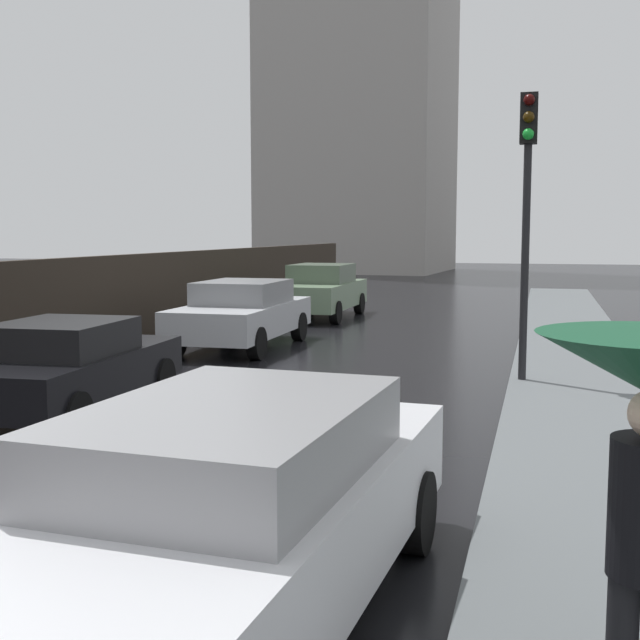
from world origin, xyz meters
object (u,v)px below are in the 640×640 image
(car_silver_far_ahead, at_px, (242,313))
(traffic_light, at_px, (527,183))
(car_white_far_lane, at_px, (238,507))
(car_black_near_kerb, at_px, (68,366))
(car_green_behind_camera, at_px, (321,291))

(car_silver_far_ahead, bearing_deg, traffic_light, 151.82)
(car_silver_far_ahead, height_order, traffic_light, traffic_light)
(car_white_far_lane, height_order, traffic_light, traffic_light)
(car_silver_far_ahead, distance_m, traffic_light, 6.98)
(car_black_near_kerb, relative_size, car_silver_far_ahead, 0.89)
(car_green_behind_camera, distance_m, traffic_light, 11.18)
(car_silver_far_ahead, bearing_deg, car_white_far_lane, 110.13)
(traffic_light, bearing_deg, car_white_far_lane, -100.11)
(car_black_near_kerb, distance_m, car_silver_far_ahead, 6.59)
(car_green_behind_camera, distance_m, car_white_far_lane, 18.13)
(car_black_near_kerb, bearing_deg, car_white_far_lane, 128.51)
(car_black_near_kerb, xyz_separation_m, car_green_behind_camera, (-0.05, 12.82, 0.11))
(car_green_behind_camera, bearing_deg, car_silver_far_ahead, 89.96)
(car_white_far_lane, bearing_deg, car_silver_far_ahead, 114.09)
(car_black_near_kerb, distance_m, car_white_far_lane, 6.41)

